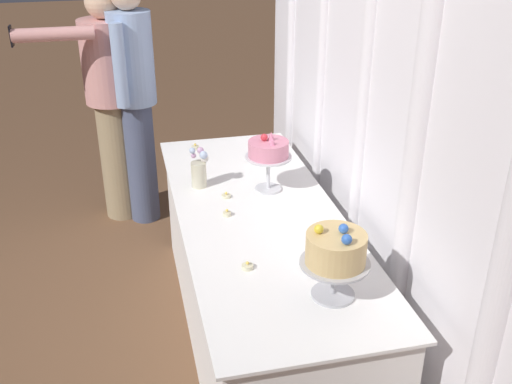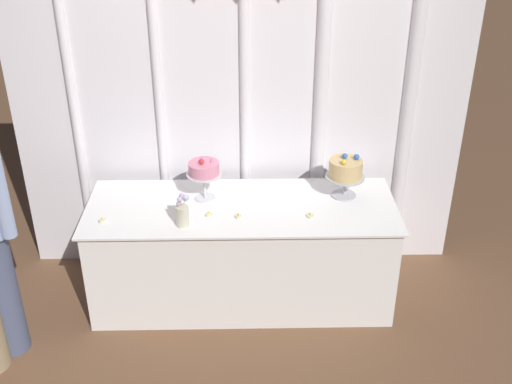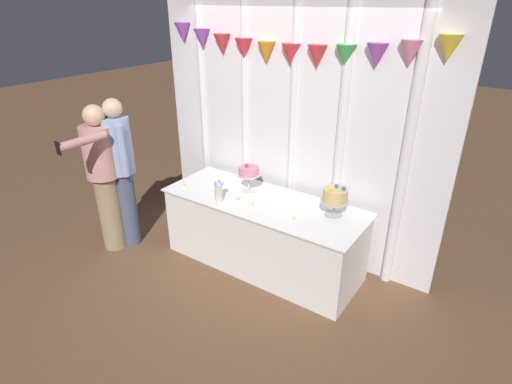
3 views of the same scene
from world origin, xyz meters
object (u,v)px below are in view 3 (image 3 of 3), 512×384
tealight_near_right (253,205)px  tealight_far_right (294,219)px  cake_display_nearleft (249,172)px  guest_man_dark_suit (121,167)px  tealight_far_left (184,185)px  guest_girl_blue_dress (103,174)px  cake_display_nearright (335,196)px  cake_table (263,233)px  tealight_near_left (239,199)px  flower_vase (219,192)px

tealight_near_right → tealight_far_right: tealight_near_right is taller
cake_display_nearleft → guest_man_dark_suit: guest_man_dark_suit is taller
tealight_far_left → tealight_far_right: size_ratio=0.92×
guest_man_dark_suit → guest_girl_blue_dress: bearing=-122.4°
cake_display_nearleft → tealight_near_right: bearing=-48.7°
tealight_near_right → tealight_far_right: size_ratio=0.82×
cake_display_nearright → cake_display_nearleft: bearing=-178.8°
tealight_near_right → guest_girl_blue_dress: guest_girl_blue_dress is taller
cake_table → cake_display_nearright: 0.91m
cake_table → cake_display_nearleft: size_ratio=6.53×
tealight_far_right → guest_man_dark_suit: guest_man_dark_suit is taller
tealight_near_left → guest_man_dark_suit: guest_man_dark_suit is taller
cake_display_nearright → flower_vase: 1.13m
cake_display_nearright → tealight_far_right: cake_display_nearright is taller
cake_table → tealight_far_left: size_ratio=45.98×
tealight_far_left → tealight_far_right: tealight_far_left is taller
cake_display_nearright → tealight_far_right: size_ratio=6.34×
cake_table → tealight_far_right: size_ratio=42.46×
tealight_near_left → tealight_near_right: 0.19m
flower_vase → guest_man_dark_suit: (-1.11, -0.27, 0.10)m
tealight_far_right → guest_man_dark_suit: (-1.93, -0.35, 0.18)m
cake_display_nearleft → guest_girl_blue_dress: guest_girl_blue_dress is taller
tealight_far_left → tealight_far_right: bearing=1.4°
guest_girl_blue_dress → tealight_near_left: bearing=21.5°
tealight_far_left → guest_man_dark_suit: size_ratio=0.03×
tealight_near_right → guest_man_dark_suit: (-1.46, -0.35, 0.18)m
tealight_far_right → cake_display_nearright: bearing=47.6°
cake_table → flower_vase: flower_vase is taller
flower_vase → tealight_far_left: (-0.52, 0.05, -0.08)m
guest_girl_blue_dress → tealight_near_right: bearing=18.0°
flower_vase → guest_man_dark_suit: bearing=-166.4°
cake_display_nearleft → tealight_near_left: size_ratio=6.84×
cake_display_nearright → flower_vase: size_ratio=1.39×
guest_girl_blue_dress → cake_table: bearing=22.8°
cake_display_nearright → tealight_far_right: bearing=-132.4°
tealight_near_left → guest_girl_blue_dress: size_ratio=0.03×
cake_display_nearleft → flower_vase: bearing=-109.7°
cake_table → tealight_near_right: bearing=-96.8°
cake_table → flower_vase: size_ratio=9.34×
cake_table → cake_display_nearright: bearing=10.1°
flower_vase → guest_girl_blue_dress: bearing=-160.5°
tealight_far_left → guest_man_dark_suit: bearing=-152.1°
cake_display_nearright → tealight_far_left: (-1.59, -0.31, -0.19)m
flower_vase → tealight_near_left: (0.16, 0.11, -0.08)m
cake_table → tealight_far_right: tealight_far_right is taller
flower_vase → tealight_near_right: bearing=12.8°
tealight_far_right → tealight_near_right: bearing=180.0°
tealight_near_right → tealight_far_left: bearing=-177.8°
cake_display_nearright → flower_vase: bearing=-161.5°
tealight_far_left → cake_display_nearright: bearing=11.2°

